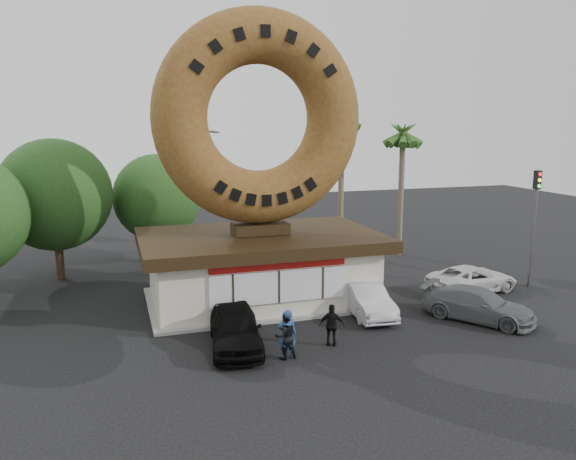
% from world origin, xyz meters
% --- Properties ---
extents(ground, '(90.00, 90.00, 0.00)m').
position_xyz_m(ground, '(0.00, 0.00, 0.00)').
color(ground, black).
rests_on(ground, ground).
extents(donut_shop, '(11.20, 7.20, 3.80)m').
position_xyz_m(donut_shop, '(0.00, 5.98, 1.77)').
color(donut_shop, beige).
rests_on(donut_shop, ground).
extents(giant_donut, '(9.69, 2.47, 9.69)m').
position_xyz_m(giant_donut, '(0.00, 6.00, 8.64)').
color(giant_donut, brown).
rests_on(giant_donut, donut_shop).
extents(tree_west, '(6.00, 6.00, 7.65)m').
position_xyz_m(tree_west, '(-9.50, 13.00, 4.64)').
color(tree_west, '#473321').
rests_on(tree_west, ground).
extents(tree_mid, '(5.20, 5.20, 6.63)m').
position_xyz_m(tree_mid, '(-4.00, 15.00, 4.02)').
color(tree_mid, '#473321').
rests_on(tree_mid, ground).
extents(palm_near, '(2.60, 2.60, 9.75)m').
position_xyz_m(palm_near, '(7.50, 14.00, 8.41)').
color(palm_near, '#726651').
rests_on(palm_near, ground).
extents(palm_far, '(2.60, 2.60, 8.75)m').
position_xyz_m(palm_far, '(11.00, 12.50, 7.48)').
color(palm_far, '#726651').
rests_on(palm_far, ground).
extents(street_lamp, '(2.11, 0.20, 8.00)m').
position_xyz_m(street_lamp, '(-1.86, 16.00, 4.48)').
color(street_lamp, '#59595E').
rests_on(street_lamp, ground).
extents(traffic_signal, '(0.30, 0.38, 6.07)m').
position_xyz_m(traffic_signal, '(14.00, 3.99, 3.87)').
color(traffic_signal, '#59595E').
rests_on(traffic_signal, ground).
extents(person_left, '(0.74, 0.54, 1.86)m').
position_xyz_m(person_left, '(-0.83, -0.87, 0.93)').
color(person_left, navy).
rests_on(person_left, ground).
extents(person_center, '(0.90, 0.74, 1.72)m').
position_xyz_m(person_center, '(-0.89, -0.85, 0.86)').
color(person_center, black).
rests_on(person_center, ground).
extents(person_right, '(1.05, 0.77, 1.66)m').
position_xyz_m(person_right, '(1.15, -0.28, 0.83)').
color(person_right, black).
rests_on(person_right, ground).
extents(car_black, '(2.50, 4.85, 1.58)m').
position_xyz_m(car_black, '(-2.40, 0.71, 0.79)').
color(car_black, black).
rests_on(car_black, ground).
extents(car_silver, '(1.86, 4.46, 1.43)m').
position_xyz_m(car_silver, '(3.96, 2.68, 0.72)').
color(car_silver, '#B4B4B9').
rests_on(car_silver, ground).
extents(car_grey, '(4.40, 5.02, 1.39)m').
position_xyz_m(car_grey, '(8.28, 0.48, 0.70)').
color(car_grey, slate).
rests_on(car_grey, ground).
extents(car_white, '(4.94, 2.72, 1.31)m').
position_xyz_m(car_white, '(10.64, 4.19, 0.66)').
color(car_white, silver).
rests_on(car_white, ground).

